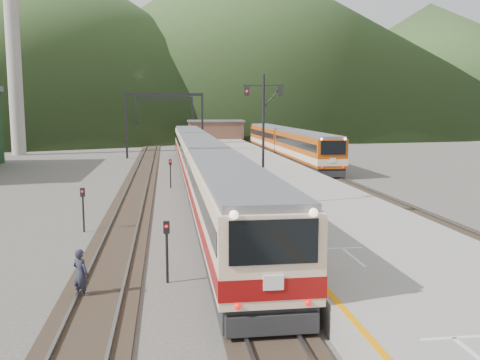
{
  "coord_description": "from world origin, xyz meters",
  "views": [
    {
      "loc": [
        -2.73,
        -11.78,
        6.32
      ],
      "look_at": [
        1.59,
        19.37,
        2.0
      ],
      "focal_mm": 40.0,
      "sensor_mm": 36.0,
      "label": 1
    }
  ],
  "objects": [
    {
      "name": "hill_c",
      "position": [
        110.0,
        210.0,
        25.0
      ],
      "size": [
        160.0,
        160.0,
        50.0
      ],
      "primitive_type": "cone",
      "color": "#2E421D",
      "rests_on": "ground"
    },
    {
      "name": "track_far",
      "position": [
        -5.0,
        40.0,
        0.07
      ],
      "size": [
        2.6,
        200.0,
        0.23
      ],
      "color": "black",
      "rests_on": "ground"
    },
    {
      "name": "main_train",
      "position": [
        0.0,
        31.23,
        2.0
      ],
      "size": [
        2.89,
        59.39,
        3.53
      ],
      "color": "beige",
      "rests_on": "track_main"
    },
    {
      "name": "short_signal_a",
      "position": [
        -2.77,
        7.07,
        1.46
      ],
      "size": [
        0.23,
        0.18,
        2.27
      ],
      "color": "black",
      "rests_on": "ground"
    },
    {
      "name": "worker",
      "position": [
        -5.61,
        5.85,
        0.84
      ],
      "size": [
        0.73,
        0.69,
        1.68
      ],
      "primitive_type": "imported",
      "rotation": [
        0.0,
        0.0,
        2.49
      ],
      "color": "#222332",
      "rests_on": "ground"
    },
    {
      "name": "track_second",
      "position": [
        11.5,
        40.0,
        0.07
      ],
      "size": [
        2.6,
        200.0,
        0.23
      ],
      "color": "black",
      "rests_on": "ground"
    },
    {
      "name": "track_main",
      "position": [
        0.0,
        40.0,
        0.07
      ],
      "size": [
        2.6,
        200.0,
        0.23
      ],
      "color": "black",
      "rests_on": "ground"
    },
    {
      "name": "hill_b",
      "position": [
        30.0,
        230.0,
        37.5
      ],
      "size": [
        220.0,
        220.0,
        75.0
      ],
      "primitive_type": "cone",
      "color": "#2E421D",
      "rests_on": "ground"
    },
    {
      "name": "short_signal_c",
      "position": [
        -6.95,
        15.61,
        1.46
      ],
      "size": [
        0.23,
        0.17,
        2.27
      ],
      "color": "black",
      "rests_on": "ground"
    },
    {
      "name": "gantry_near",
      "position": [
        -2.85,
        55.0,
        5.59
      ],
      "size": [
        9.55,
        0.25,
        8.0
      ],
      "color": "black",
      "rests_on": "ground"
    },
    {
      "name": "station_shed",
      "position": [
        5.6,
        78.0,
        2.57
      ],
      "size": [
        9.4,
        4.4,
        3.1
      ],
      "color": "brown",
      "rests_on": "platform"
    },
    {
      "name": "signal_mast",
      "position": [
        2.46,
        16.55,
        5.29
      ],
      "size": [
        2.16,
        0.64,
        7.03
      ],
      "color": "black",
      "rests_on": "platform"
    },
    {
      "name": "second_train",
      "position": [
        11.5,
        50.9,
        1.88
      ],
      "size": [
        2.7,
        36.84,
        3.3
      ],
      "color": "#A3410B",
      "rests_on": "track_second"
    },
    {
      "name": "hill_a",
      "position": [
        -40.0,
        190.0,
        30.0
      ],
      "size": [
        180.0,
        180.0,
        60.0
      ],
      "primitive_type": "cone",
      "color": "#2E421D",
      "rests_on": "ground"
    },
    {
      "name": "short_signal_b",
      "position": [
        -2.43,
        29.96,
        1.46
      ],
      "size": [
        0.24,
        0.2,
        2.27
      ],
      "color": "black",
      "rests_on": "ground"
    },
    {
      "name": "smokestack",
      "position": [
        -22.0,
        62.0,
        15.0
      ],
      "size": [
        1.8,
        1.8,
        30.0
      ],
      "primitive_type": "cylinder",
      "color": "#9E998E",
      "rests_on": "ground"
    },
    {
      "name": "platform",
      "position": [
        5.6,
        38.0,
        0.5
      ],
      "size": [
        8.0,
        100.0,
        1.0
      ],
      "primitive_type": "cube",
      "color": "gray",
      "rests_on": "ground"
    },
    {
      "name": "gantry_far",
      "position": [
        -2.85,
        80.0,
        5.59
      ],
      "size": [
        9.55,
        0.25,
        8.0
      ],
      "color": "black",
      "rests_on": "ground"
    }
  ]
}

